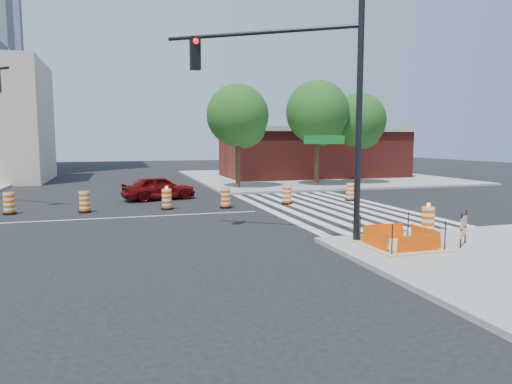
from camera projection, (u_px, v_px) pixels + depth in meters
The scene contains 19 objects.
ground at pixel (103, 218), 20.10m from camera, with size 120.00×120.00×0.00m, color black.
sidewalk_ne at pixel (312, 177), 42.40m from camera, with size 22.00×22.00×0.15m, color gray.
crosswalk_east at pixel (329, 208), 23.26m from camera, with size 6.75×13.50×0.01m.
lane_centerline at pixel (103, 218), 20.10m from camera, with size 14.00×0.12×0.01m, color silver.
excavation_pit at pixel (400, 244), 14.11m from camera, with size 2.20×2.20×0.90m.
brick_storefront at pixel (313, 153), 42.15m from camera, with size 16.50×8.50×4.60m.
red_coupe at pixel (159, 188), 26.43m from camera, with size 1.67×4.15×1.41m, color #600908.
signal_pole_se at pixel (302, 80), 14.80m from camera, with size 5.64×3.77×8.78m.
pit_drum at pixel (428, 221), 16.10m from camera, with size 0.56×0.56×1.09m.
barricade at pixel (463, 227), 14.19m from camera, with size 0.73×0.61×1.07m.
tree_north_c at pixel (238, 119), 31.63m from camera, with size 4.31×4.31×7.33m.
tree_north_d at pixel (318, 116), 33.19m from camera, with size 4.57×4.57×7.78m.
tree_north_e at pixel (359, 123), 34.74m from camera, with size 4.14×4.14×7.04m.
median_drum_2 at pixel (9, 204), 21.18m from camera, with size 0.60×0.60×1.02m.
median_drum_3 at pixel (85, 203), 21.70m from camera, with size 0.60×0.60×1.02m.
median_drum_4 at pixel (167, 200), 22.68m from camera, with size 0.60×0.60×1.18m.
median_drum_5 at pixel (226, 199), 23.18m from camera, with size 0.60×0.60×1.02m.
median_drum_6 at pixel (287, 195), 24.60m from camera, with size 0.60×0.60×1.02m.
median_drum_7 at pixel (350, 193), 25.92m from camera, with size 0.60×0.60×1.02m.
Camera 1 is at (0.70, -20.95, 3.40)m, focal length 32.00 mm.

